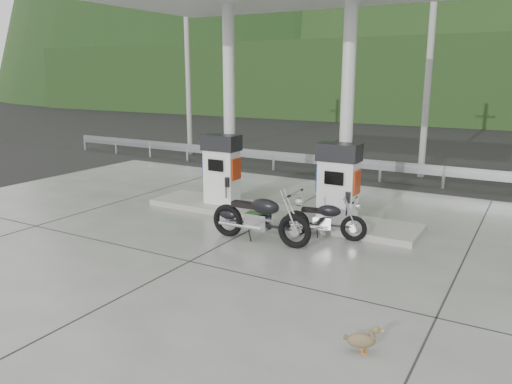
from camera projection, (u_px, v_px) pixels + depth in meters
The scene contains 16 objects.
ground at pixel (219, 247), 10.31m from camera, with size 160.00×160.00×0.00m, color black.
forecourt_apron at pixel (219, 246), 10.31m from camera, with size 18.00×14.00×0.02m, color slate.
pump_island at pixel (276, 214), 12.39m from camera, with size 7.00×1.40×0.15m, color gray.
gas_pump_left at pixel (222, 169), 12.95m from camera, with size 0.95×0.55×1.80m, color white, non-canonical shape.
gas_pump_right at pixel (338, 182), 11.39m from camera, with size 0.95×0.55×1.80m, color white, non-canonical shape.
canopy_column_left at pixel (229, 106), 12.92m from camera, with size 0.30×0.30×5.00m, color silver.
canopy_column_right at pixel (347, 111), 11.36m from camera, with size 0.30×0.30×5.00m, color silver.
guardrail at pixel (352, 158), 16.88m from camera, with size 26.00×0.16×1.42m, color gray, non-canonical shape.
road at pixel (380, 163), 20.00m from camera, with size 60.00×7.00×0.01m, color black.
utility_pole_a at pixel (188, 62), 21.29m from camera, with size 0.22×0.22×8.00m, color gray.
utility_pole_b at pixel (430, 58), 16.41m from camera, with size 0.22×0.22×8.00m, color gray.
tree_band at pixel (460, 81), 34.88m from camera, with size 80.00×6.00×6.00m, color black.
forested_hills at pixel (496, 103), 60.84m from camera, with size 100.00×40.00×140.00m, color black, non-canonical shape.
motorcycle_left at pixel (260, 218), 10.47m from camera, with size 2.16×0.68×1.02m, color black, non-canonical shape.
motorcycle_right at pixel (325, 220), 10.74m from camera, with size 1.69×0.53×0.80m, color black, non-canonical shape.
duck at pixel (361, 341), 6.34m from camera, with size 0.45×0.13×0.32m, color brown, non-canonical shape.
Camera 1 is at (5.55, -8.08, 3.49)m, focal length 35.00 mm.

